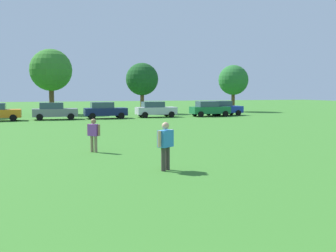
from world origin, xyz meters
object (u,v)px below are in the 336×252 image
object	(u,v)px
tree_center	(51,70)
tree_far_right	(233,80)
adult_bystander	(165,142)
parked_car_blue_5	(223,108)
parked_car_navy_2	(105,110)
tree_right	(142,79)
bystander_near_trees	(94,132)
parked_car_green_4	(209,109)
parked_car_silver_3	(155,109)
parked_car_gray_1	(54,111)

from	to	relation	value
tree_center	tree_far_right	xyz separation A→B (m)	(23.89, -0.78, -1.02)
adult_bystander	parked_car_blue_5	size ratio (longest dim) A/B	0.40
parked_car_navy_2	tree_center	distance (m)	11.64
parked_car_navy_2	tree_right	distance (m)	10.58
bystander_near_trees	parked_car_green_4	world-z (taller)	parked_car_green_4
bystander_near_trees	parked_car_silver_3	world-z (taller)	parked_car_silver_3
adult_bystander	parked_car_blue_5	world-z (taller)	adult_bystander
tree_far_right	parked_car_navy_2	bearing A→B (deg)	-155.14
adult_bystander	parked_car_navy_2	world-z (taller)	adult_bystander
parked_car_green_4	parked_car_blue_5	size ratio (longest dim) A/B	1.00
parked_car_navy_2	adult_bystander	bearing A→B (deg)	-94.41
parked_car_navy_2	parked_car_gray_1	bearing A→B (deg)	-179.81
adult_bystander	tree_right	bearing A→B (deg)	41.50
parked_car_silver_3	tree_center	world-z (taller)	tree_center
parked_car_blue_5	tree_far_right	size ratio (longest dim) A/B	0.68
parked_car_blue_5	adult_bystander	bearing A→B (deg)	-118.77
parked_car_blue_5	tree_right	world-z (taller)	tree_right
parked_car_silver_3	tree_right	xyz separation A→B (m)	(0.44, 7.56, 3.41)
adult_bystander	parked_car_silver_3	bearing A→B (deg)	39.09
parked_car_green_4	parked_car_gray_1	bearing A→B (deg)	179.90
bystander_near_trees	tree_right	xyz separation A→B (m)	(10.00, 30.78, 3.34)
parked_car_silver_3	tree_far_right	world-z (taller)	tree_far_right
bystander_near_trees	parked_car_blue_5	size ratio (longest dim) A/B	0.36
parked_car_gray_1	tree_right	world-z (taller)	tree_right
parked_car_blue_5	tree_center	bearing A→B (deg)	155.50
parked_car_silver_3	bystander_near_trees	bearing A→B (deg)	-112.37
adult_bystander	tree_center	distance (m)	37.80
adult_bystander	parked_car_gray_1	distance (m)	28.02
adult_bystander	tree_far_right	size ratio (longest dim) A/B	0.27
parked_car_blue_5	tree_right	size ratio (longest dim) A/B	0.68
parked_car_green_4	tree_center	bearing A→B (deg)	149.84
parked_car_gray_1	tree_right	bearing A→B (deg)	36.31
parked_car_silver_3	parked_car_blue_5	size ratio (longest dim) A/B	1.00
parked_car_gray_1	tree_center	world-z (taller)	tree_center
adult_bystander	bystander_near_trees	distance (m)	5.49
parked_car_navy_2	parked_car_blue_5	bearing A→B (deg)	4.39
bystander_near_trees	parked_car_navy_2	bearing A→B (deg)	-52.73
parked_car_gray_1	tree_center	size ratio (longest dim) A/B	0.55
bystander_near_trees	tree_right	distance (m)	32.53
tree_center	tree_right	distance (m)	11.05
adult_bystander	parked_car_blue_5	bearing A→B (deg)	25.46
parked_car_gray_1	tree_far_right	distance (m)	25.76
parked_car_silver_3	tree_right	world-z (taller)	tree_right
parked_car_navy_2	bystander_near_trees	bearing A→B (deg)	-100.06
parked_car_navy_2	tree_center	size ratio (longest dim) A/B	0.55
parked_car_silver_3	parked_car_green_4	world-z (taller)	same
parked_car_navy_2	tree_center	bearing A→B (deg)	117.26
parked_car_blue_5	bystander_near_trees	bearing A→B (deg)	-126.77
parked_car_green_4	parked_car_navy_2	bearing A→B (deg)	179.78
parked_car_navy_2	parked_car_blue_5	distance (m)	13.78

